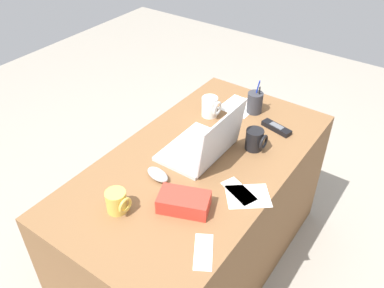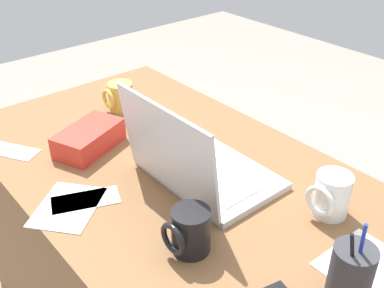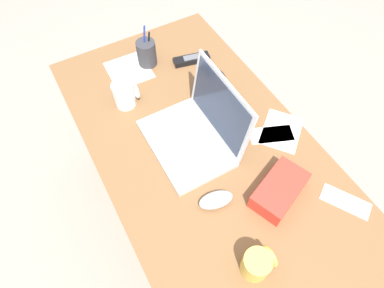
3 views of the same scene
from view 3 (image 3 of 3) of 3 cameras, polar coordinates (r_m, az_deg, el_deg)
ground_plane at (r=1.83m, az=1.45°, el=-12.70°), size 6.00×6.00×0.00m
desk at (r=1.51m, az=1.73°, el=-7.93°), size 1.38×0.74×0.71m
laptop at (r=1.17m, az=0.78°, el=2.20°), size 0.34×0.27×0.25m
computer_mouse at (r=1.08m, az=4.12°, el=-9.52°), size 0.08×0.12×0.04m
coffee_mug_white at (r=1.30m, az=-11.42°, el=8.38°), size 0.08×0.09×0.10m
coffee_mug_tall at (r=1.32m, az=3.42°, el=10.27°), size 0.08×0.09×0.10m
coffee_mug_spare at (r=1.00m, az=11.08°, el=-19.52°), size 0.08×0.09×0.09m
cordless_phone at (r=1.47m, az=-0.08°, el=14.29°), size 0.08×0.16×0.03m
pen_holder at (r=1.45m, az=-7.78°, el=15.17°), size 0.08×0.08×0.18m
snack_bag at (r=1.11m, az=14.73°, el=-7.65°), size 0.18×0.22×0.06m
paper_note_near_laptop at (r=1.26m, az=13.41°, el=1.58°), size 0.13×0.17×0.00m
paper_note_left at (r=1.20m, az=24.80°, el=-8.93°), size 0.17×0.13×0.00m
paper_note_right at (r=1.47m, az=-10.75°, el=12.34°), size 0.18×0.17×0.00m
paper_note_front at (r=1.28m, az=15.07°, el=2.21°), size 0.21×0.22×0.00m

